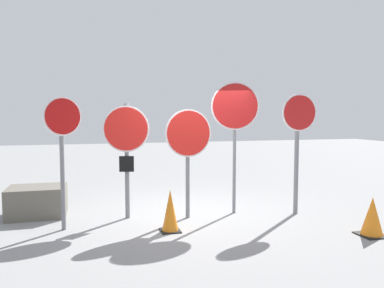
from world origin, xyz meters
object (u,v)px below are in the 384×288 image
at_px(stop_sign_2, 188,142).
at_px(storage_crate, 37,201).
at_px(stop_sign_3, 235,116).
at_px(stop_sign_4, 298,131).
at_px(traffic_cone_1, 372,217).
at_px(traffic_cone_0, 170,211).
at_px(stop_sign_0, 63,137).
at_px(stop_sign_1, 126,140).

height_order(stop_sign_2, storage_crate, stop_sign_2).
distance_m(stop_sign_3, stop_sign_4, 1.30).
xyz_separation_m(stop_sign_4, traffic_cone_1, (0.50, -1.54, -1.37)).
bearing_deg(traffic_cone_0, stop_sign_3, 28.33).
bearing_deg(stop_sign_2, stop_sign_0, 179.66).
height_order(stop_sign_2, traffic_cone_1, stop_sign_2).
relative_size(traffic_cone_0, storage_crate, 0.66).
bearing_deg(traffic_cone_1, stop_sign_0, 161.59).
distance_m(stop_sign_0, stop_sign_3, 3.30).
height_order(stop_sign_0, stop_sign_2, stop_sign_0).
bearing_deg(stop_sign_4, traffic_cone_1, -71.10).
distance_m(stop_sign_4, storage_crate, 5.40).
relative_size(stop_sign_2, stop_sign_3, 0.80).
xyz_separation_m(stop_sign_1, traffic_cone_0, (0.64, -1.00, -1.16)).
distance_m(stop_sign_0, traffic_cone_0, 2.24).
bearing_deg(traffic_cone_1, storage_crate, 153.48).
bearing_deg(stop_sign_3, stop_sign_4, 1.22).
bearing_deg(stop_sign_4, stop_sign_3, 163.23).
bearing_deg(stop_sign_2, stop_sign_3, 1.82).
height_order(traffic_cone_0, traffic_cone_1, traffic_cone_0).
height_order(stop_sign_4, traffic_cone_1, stop_sign_4).
bearing_deg(storage_crate, traffic_cone_0, -35.26).
xyz_separation_m(stop_sign_1, storage_crate, (-1.71, 0.66, -1.23)).
relative_size(traffic_cone_0, traffic_cone_1, 1.12).
distance_m(traffic_cone_0, storage_crate, 2.88).
bearing_deg(stop_sign_3, traffic_cone_1, -29.52).
height_order(stop_sign_1, traffic_cone_0, stop_sign_1).
bearing_deg(stop_sign_4, stop_sign_2, 173.80).
xyz_separation_m(traffic_cone_1, storage_crate, (-5.56, 2.77, -0.03)).
bearing_deg(stop_sign_1, stop_sign_4, 2.48).
relative_size(stop_sign_0, stop_sign_3, 0.87).
distance_m(stop_sign_1, stop_sign_2, 1.19).
bearing_deg(traffic_cone_0, storage_crate, 144.74).
xyz_separation_m(stop_sign_2, traffic_cone_0, (-0.51, -0.70, -1.14)).
bearing_deg(stop_sign_2, storage_crate, 157.14).
relative_size(stop_sign_1, stop_sign_2, 1.05).
bearing_deg(storage_crate, stop_sign_3, -12.44).
bearing_deg(stop_sign_2, stop_sign_1, 161.22).
height_order(stop_sign_0, stop_sign_1, stop_sign_0).
bearing_deg(stop_sign_0, stop_sign_2, -22.21).
height_order(stop_sign_2, stop_sign_3, stop_sign_3).
bearing_deg(storage_crate, traffic_cone_1, -26.52).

